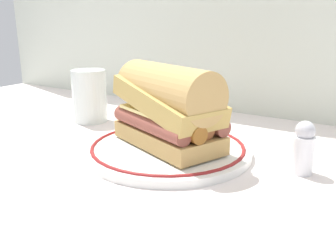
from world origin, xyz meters
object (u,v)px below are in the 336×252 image
Objects in this scene: plate at (168,149)px; drinking_glass at (90,99)px; salt_shaker at (303,148)px; sausage_sandwich at (168,106)px.

plate is 0.25m from drinking_glass.
salt_shaker is (0.43, -0.05, -0.01)m from drinking_glass.
sausage_sandwich is at bearing 68.66° from plate.
sausage_sandwich reaches higher than salt_shaker.
sausage_sandwich is 2.73× the size of salt_shaker.
sausage_sandwich is 1.92× the size of drinking_glass.
sausage_sandwich is at bearing -170.95° from salt_shaker.
salt_shaker is (0.20, 0.03, -0.04)m from sausage_sandwich.
drinking_glass is at bearing 161.61° from plate.
drinking_glass reaches higher than plate.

